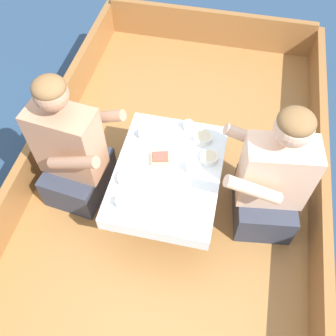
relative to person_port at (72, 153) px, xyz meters
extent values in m
plane|color=navy|center=(0.62, 0.07, -0.75)|extent=(60.00, 60.00, 0.00)
cube|color=#9E6B38|center=(0.62, 0.07, -0.57)|extent=(2.03, 3.64, 0.35)
cube|color=#936033|center=(-0.36, 0.07, -0.25)|extent=(0.06, 3.64, 0.29)
cube|color=#936033|center=(1.61, 0.07, -0.25)|extent=(0.06, 3.64, 0.29)
cube|color=#936033|center=(0.62, 1.86, -0.23)|extent=(1.91, 0.06, 0.33)
cylinder|color=#B2B2B7|center=(0.62, 0.00, -0.21)|extent=(0.07, 0.07, 0.38)
cube|color=#9E6B38|center=(0.62, 0.00, -0.01)|extent=(0.61, 0.81, 0.02)
cube|color=white|center=(0.62, 0.00, 0.00)|extent=(0.64, 0.84, 0.00)
cube|color=white|center=(0.62, -0.42, -0.05)|extent=(0.64, 0.00, 0.10)
cube|color=white|center=(0.62, 0.42, -0.05)|extent=(0.64, 0.00, 0.10)
cube|color=#333847|center=(-0.01, 0.00, -0.27)|extent=(0.41, 0.48, 0.26)
cube|color=tan|center=(-0.01, 0.00, 0.11)|extent=(0.42, 0.27, 0.50)
sphere|color=tan|center=(-0.01, 0.00, 0.51)|extent=(0.19, 0.19, 0.19)
ellipsoid|color=brown|center=(-0.01, 0.00, 0.55)|extent=(0.18, 0.18, 0.11)
cylinder|color=tan|center=(0.17, 0.16, 0.20)|extent=(0.34, 0.11, 0.21)
cylinder|color=tan|center=(0.13, -0.20, 0.20)|extent=(0.34, 0.11, 0.21)
cube|color=#333847|center=(1.25, 0.06, -0.27)|extent=(0.42, 0.48, 0.26)
cube|color=beige|center=(1.25, 0.06, 0.09)|extent=(0.43, 0.27, 0.47)
sphere|color=beige|center=(1.25, 0.06, 0.48)|extent=(0.20, 0.20, 0.20)
ellipsoid|color=brown|center=(1.25, 0.06, 0.53)|extent=(0.19, 0.19, 0.11)
cylinder|color=beige|center=(1.12, -0.14, 0.17)|extent=(0.34, 0.12, 0.21)
cylinder|color=beige|center=(1.07, 0.21, 0.17)|extent=(0.34, 0.12, 0.21)
cylinder|color=silver|center=(0.56, 0.05, 0.01)|extent=(0.22, 0.22, 0.01)
cylinder|color=silver|center=(0.75, -0.22, 0.01)|extent=(0.22, 0.22, 0.01)
cube|color=#E0BC7F|center=(0.56, 0.05, 0.03)|extent=(0.13, 0.12, 0.04)
cube|color=#B74C3D|center=(0.56, 0.05, 0.06)|extent=(0.11, 0.10, 0.01)
cylinder|color=silver|center=(0.79, 0.29, 0.03)|extent=(0.12, 0.12, 0.04)
cylinder|color=beige|center=(0.79, 0.29, 0.04)|extent=(0.10, 0.10, 0.02)
cylinder|color=silver|center=(0.40, -0.13, 0.03)|extent=(0.12, 0.12, 0.04)
cylinder|color=beige|center=(0.40, -0.13, 0.04)|extent=(0.10, 0.10, 0.02)
cylinder|color=silver|center=(0.85, 0.13, 0.03)|extent=(0.11, 0.11, 0.04)
cylinder|color=beige|center=(0.85, 0.13, 0.04)|extent=(0.09, 0.09, 0.02)
cylinder|color=silver|center=(0.41, 0.22, 0.03)|extent=(0.07, 0.07, 0.05)
torus|color=silver|center=(0.46, 0.22, 0.04)|extent=(0.04, 0.01, 0.04)
cylinder|color=#3D2314|center=(0.41, 0.22, 0.05)|extent=(0.06, 0.06, 0.01)
cylinder|color=silver|center=(0.42, -0.30, 0.04)|extent=(0.06, 0.06, 0.07)
torus|color=silver|center=(0.46, -0.30, 0.04)|extent=(0.04, 0.01, 0.04)
cylinder|color=#3D2314|center=(0.42, -0.30, 0.06)|extent=(0.05, 0.05, 0.01)
cylinder|color=silver|center=(0.76, 0.02, 0.04)|extent=(0.07, 0.07, 0.07)
torus|color=silver|center=(0.80, 0.02, 0.04)|extent=(0.04, 0.01, 0.04)
cylinder|color=#3D2314|center=(0.76, 0.02, 0.06)|extent=(0.06, 0.06, 0.01)
cylinder|color=silver|center=(0.68, 0.36, 0.03)|extent=(0.06, 0.06, 0.05)
cylinder|color=beige|center=(0.68, 0.36, 0.03)|extent=(0.07, 0.07, 0.03)
cube|color=silver|center=(0.37, 0.31, 0.01)|extent=(0.08, 0.16, 0.00)
ellipsoid|color=silver|center=(0.34, 0.37, 0.01)|extent=(0.04, 0.02, 0.01)
cube|color=silver|center=(0.49, 0.30, 0.01)|extent=(0.07, 0.16, 0.00)
ellipsoid|color=silver|center=(0.51, 0.36, 0.01)|extent=(0.04, 0.02, 0.01)
cube|color=silver|center=(0.52, -0.27, 0.01)|extent=(0.05, 0.17, 0.00)
ellipsoid|color=silver|center=(0.51, -0.20, 0.01)|extent=(0.04, 0.02, 0.01)
camera|label=1|loc=(0.90, -1.28, 1.87)|focal=40.00mm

